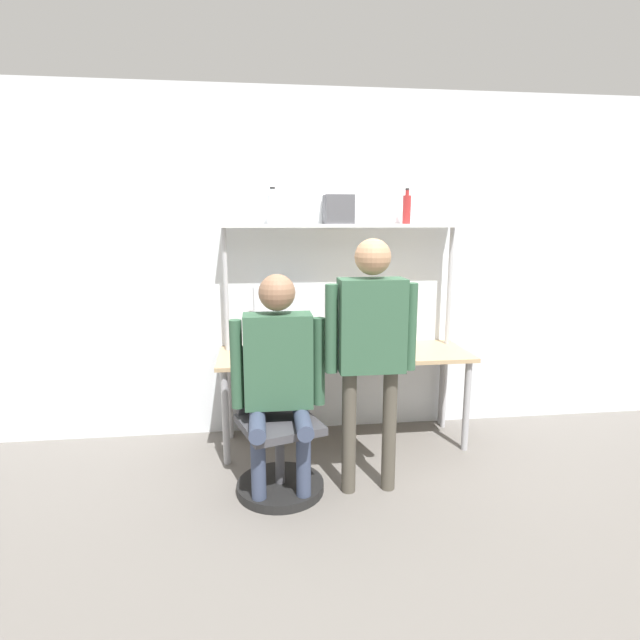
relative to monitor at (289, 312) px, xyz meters
The scene contains 13 objects.
ground_plane 1.20m from the monitor, 51.30° to the right, with size 12.00×12.00×0.00m, color slate.
wall_back 0.55m from the monitor, 22.48° to the left, with size 8.00×0.06×2.70m.
desk 0.57m from the monitor, 23.25° to the right, with size 1.90×0.62×0.73m.
shelf_unit 0.59m from the monitor, ahead, with size 1.81×0.25×1.69m.
monitor is the anchor object (origin of this frame).
laptop 0.31m from the monitor, 106.96° to the right, with size 0.36×0.26×0.26m.
cell_phone 0.47m from the monitor, 49.14° to the right, with size 0.07×0.15×0.01m.
office_chair 1.10m from the monitor, 99.53° to the right, with size 0.58×0.58×0.93m.
person_seated 0.88m from the monitor, 98.22° to the right, with size 0.59×0.47×1.40m.
person_standing 1.01m from the monitor, 63.90° to the right, with size 0.57×0.22×1.61m.
bottle_red 1.21m from the monitor, ahead, with size 0.06×0.06×0.27m.
bottle_clear 0.80m from the monitor, behind, with size 0.08×0.08×0.27m.
storage_box 0.87m from the monitor, ahead, with size 0.22×0.22×0.21m.
Camera 1 is at (-0.64, -3.30, 1.71)m, focal length 28.00 mm.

